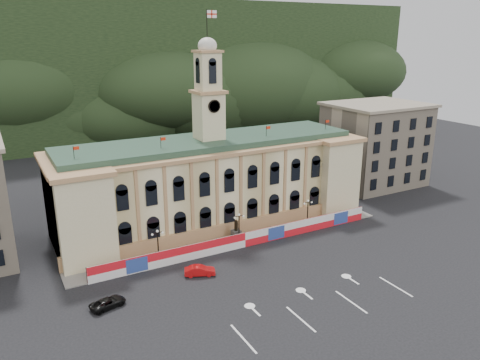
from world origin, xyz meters
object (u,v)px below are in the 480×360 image
statue (236,234)px  black_suv (108,303)px  red_sedan (200,271)px  lamp_center (239,225)px

statue → black_suv: (-23.93, -10.11, -0.55)m
statue → red_sedan: bearing=-141.8°
statue → lamp_center: 2.14m
statue → red_sedan: 13.13m
statue → black_suv: statue is taller
lamp_center → black_suv: size_ratio=1.04×
statue → lamp_center: size_ratio=0.72×
lamp_center → red_sedan: size_ratio=1.10×
statue → lamp_center: (0.00, -1.00, 1.89)m
statue → lamp_center: lamp_center is taller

